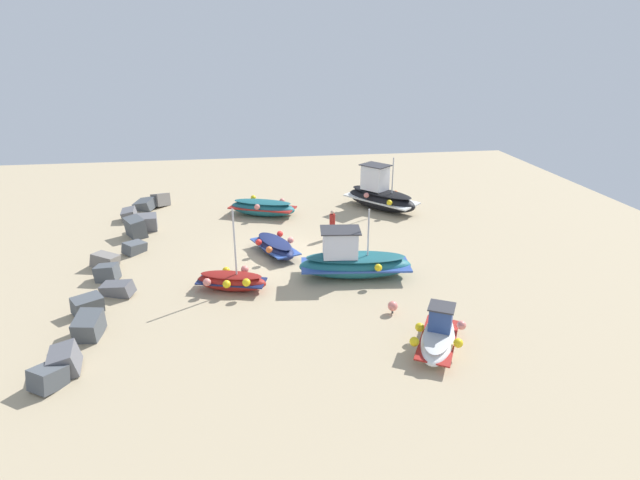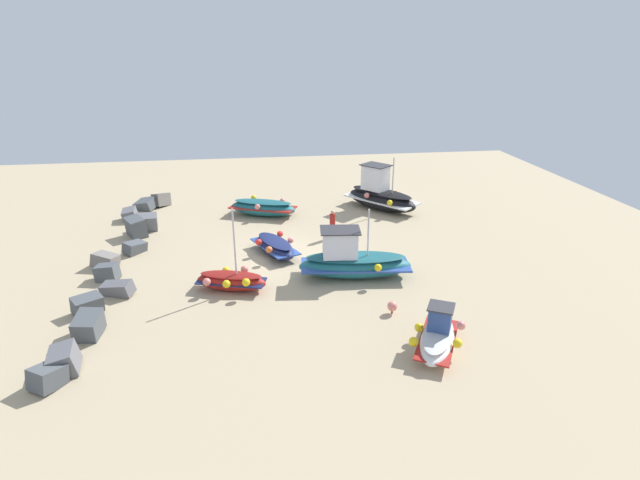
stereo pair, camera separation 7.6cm
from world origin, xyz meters
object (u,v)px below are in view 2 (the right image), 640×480
Objects in this scene: fishing_boat_0 at (380,195)px; fishing_boat_3 at (275,246)px; fishing_boat_1 at (353,261)px; fishing_boat_2 at (263,207)px; fishing_boat_5 at (231,281)px; fishing_boat_4 at (438,336)px; person_walking at (332,222)px; mooring_buoy_0 at (392,306)px.

fishing_boat_3 is (-6.75, 7.38, -0.49)m from fishing_boat_0.
fishing_boat_1 is at bearing 119.27° from fishing_boat_0.
fishing_boat_2 is 1.20× the size of fishing_boat_5.
fishing_boat_5 is at bearing 98.50° from fishing_boat_0.
fishing_boat_3 is 1.05× the size of fishing_boat_4.
fishing_boat_1 reaches higher than person_walking.
fishing_boat_1 is 1.52× the size of fishing_boat_3.
fishing_boat_0 reaches higher than person_walking.
fishing_boat_0 is at bearing 108.09° from fishing_boat_3.
fishing_boat_5 reaches higher than mooring_buoy_0.
fishing_boat_5 is (-3.83, 2.18, 0.01)m from fishing_boat_3.
fishing_boat_0 is 0.94× the size of fishing_boat_1.
fishing_boat_2 is 10.45m from fishing_boat_5.
mooring_buoy_0 is (-6.90, -4.41, -0.11)m from fishing_boat_3.
fishing_boat_1 is at bearing 44.50° from fishing_boat_4.
fishing_boat_4 reaches higher than fishing_boat_3.
fishing_boat_2 is at bearing 47.90° from fishing_boat_4.
person_walking reaches higher than fishing_boat_3.
mooring_buoy_0 is at bearing -48.38° from fishing_boat_2.
fishing_boat_3 reaches higher than mooring_buoy_0.
fishing_boat_3 is at bearing -64.67° from fishing_boat_2.
person_walking is at bearing 101.04° from fishing_boat_0.
fishing_boat_5 is at bearing 12.32° from fishing_boat_1.
fishing_boat_4 is 11.63m from person_walking.
fishing_boat_3 is at bearing -103.35° from fishing_boat_5.
fishing_boat_3 is at bearing -36.47° from fishing_boat_1.
person_walking is at bearing -82.47° from fishing_boat_1.
fishing_boat_1 is 1.19× the size of fishing_boat_2.
fishing_boat_3 is 8.19m from mooring_buoy_0.
fishing_boat_5 is at bearing 64.96° from mooring_buoy_0.
fishing_boat_1 is 5.71m from fishing_boat_5.
fishing_boat_0 is at bearing -12.30° from mooring_buoy_0.
fishing_boat_5 is 7.04× the size of mooring_buoy_0.
fishing_boat_5 is at bearing -177.28° from person_walking.
fishing_boat_0 is at bearing -105.26° from fishing_boat_1.
person_walking is at bearing 94.95° from fishing_boat_3.
fishing_boat_3 is at bearing 93.05° from fishing_boat_0.
fishing_boat_1 reaches higher than mooring_buoy_0.
fishing_boat_5 reaches higher than fishing_boat_2.
fishing_boat_2 is 8.42× the size of mooring_buoy_0.
fishing_boat_0 reaches higher than fishing_boat_4.
fishing_boat_4 reaches higher than mooring_buoy_0.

